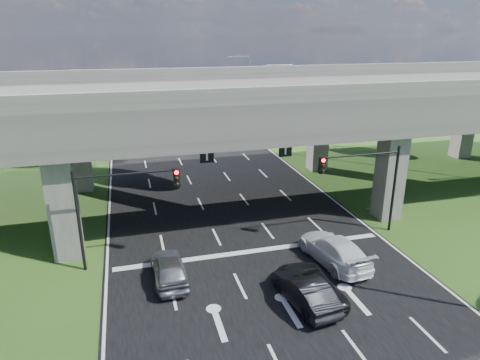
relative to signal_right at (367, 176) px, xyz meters
name	(u,v)px	position (x,y,z in m)	size (l,w,h in m)	color
ground	(271,281)	(-7.82, -3.94, -4.19)	(160.00, 160.00, 0.00)	#274516
road	(228,211)	(-7.82, 6.06, -4.17)	(18.00, 120.00, 0.03)	black
overpass	(221,104)	(-7.82, 8.06, 3.73)	(80.00, 15.00, 10.00)	#3C3936
signal_right	(367,176)	(0.00, 0.00, 0.00)	(5.76, 0.54, 6.00)	black
signal_left	(117,199)	(-15.65, 0.00, 0.00)	(5.76, 0.54, 6.00)	black
streetlight_far	(288,102)	(2.27, 20.06, 1.66)	(3.38, 0.25, 10.00)	gray
streetlight_beyond	(247,84)	(2.27, 36.06, 1.66)	(3.38, 0.25, 10.00)	gray
tree_left_near	(53,119)	(-21.78, 22.06, 0.63)	(4.50, 4.50, 7.80)	black
tree_left_mid	(35,113)	(-24.78, 30.06, -0.01)	(3.91, 3.90, 6.76)	black
tree_left_far	(77,94)	(-20.78, 38.06, 0.95)	(4.80, 4.80, 8.32)	black
tree_right_near	(299,107)	(5.22, 24.06, 0.31)	(4.20, 4.20, 7.28)	black
tree_right_mid	(296,99)	(8.22, 32.06, -0.01)	(3.91, 3.90, 6.76)	black
tree_right_far	(252,88)	(4.22, 40.06, 0.63)	(4.50, 4.50, 7.80)	black
car_silver	(169,268)	(-13.22, -2.39, -3.40)	(1.80, 4.47, 1.52)	#919397
car_dark	(305,291)	(-6.91, -6.34, -3.42)	(1.57, 4.49, 1.48)	black
car_white	(334,250)	(-3.60, -2.93, -3.35)	(2.26, 5.56, 1.61)	white
car_trailing	(310,285)	(-6.41, -5.82, -3.47)	(2.28, 4.94, 1.37)	black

